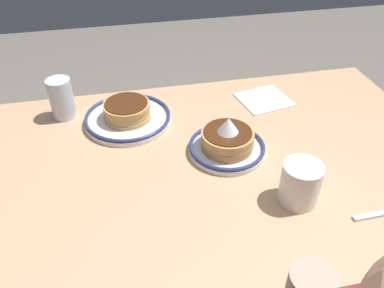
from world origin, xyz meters
TOP-DOWN VIEW (x-y plane):
  - dining_table at (0.00, 0.00)m, footprint 1.22×0.81m
  - plate_near_main at (0.23, -0.23)m, footprint 0.25×0.25m
  - plate_center_pancakes at (-0.02, -0.03)m, footprint 0.20×0.20m
  - coffee_mug at (-0.13, 0.17)m, footprint 0.12×0.09m
  - drinking_glass at (0.41, -0.30)m, footprint 0.07×0.07m
  - paper_napkin at (-0.21, -0.26)m, footprint 0.17×0.17m

SIDE VIEW (x-z plane):
  - dining_table at x=0.00m, z-range 0.28..1.02m
  - paper_napkin at x=-0.21m, z-range 0.74..0.75m
  - plate_near_main at x=0.23m, z-range 0.73..0.80m
  - plate_center_pancakes at x=-0.02m, z-range 0.72..0.83m
  - coffee_mug at x=-0.13m, z-range 0.74..0.85m
  - drinking_glass at x=0.41m, z-range 0.74..0.86m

